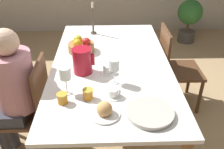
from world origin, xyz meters
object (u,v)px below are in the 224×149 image
chair_person_side (29,108)px  person_seated (12,88)px  wine_glass_water (114,66)px  fruit_bowl (81,46)px  red_pitcher (82,61)px  jam_jar_red (88,94)px  wine_glass_juice (65,75)px  chair_opposite (174,67)px  teacup_across (108,70)px  teacup_near_person (113,93)px  serving_tray (150,113)px  bread_plate (104,111)px  candlestick_tall (93,22)px  jam_jar_amber (62,98)px  potted_plant (189,17)px

chair_person_side → person_seated: 0.24m
wine_glass_water → fruit_bowl: wine_glass_water is taller
red_pitcher → jam_jar_red: (0.06, -0.34, -0.06)m
wine_glass_juice → jam_jar_red: wine_glass_juice is taller
chair_opposite → chair_person_side: bearing=-64.8°
chair_person_side → fruit_bowl: (0.41, 0.45, 0.34)m
teacup_across → teacup_near_person: bearing=-84.4°
wine_glass_juice → serving_tray: bearing=-24.8°
jam_jar_red → bread_plate: bearing=-57.4°
candlestick_tall → teacup_near_person: bearing=-81.3°
teacup_across → bread_plate: size_ratio=0.64×
jam_jar_amber → chair_opposite: bearing=43.0°
bread_plate → teacup_near_person: bearing=71.8°
bread_plate → candlestick_tall: (-0.11, 1.29, 0.09)m
teacup_across → serving_tray: 0.56m
person_seated → wine_glass_juice: 0.52m
person_seated → teacup_across: person_seated is taller
serving_tray → jam_jar_amber: jam_jar_amber is taller
teacup_near_person → jam_jar_red: bearing=-175.0°
wine_glass_water → serving_tray: size_ratio=0.65×
wine_glass_juice → potted_plant: 3.03m
chair_opposite → jam_jar_red: (-0.84, -0.89, 0.33)m
chair_opposite → candlestick_tall: 0.96m
teacup_near_person → fruit_bowl: (-0.26, 0.69, 0.03)m
chair_person_side → teacup_near_person: chair_person_side is taller
red_pitcher → teacup_near_person: bearing=-55.3°
jam_jar_amber → bread_plate: bearing=-25.2°
jam_jar_amber → fruit_bowl: bearing=84.9°
chair_opposite → wine_glass_water: 1.06m
jam_jar_red → candlestick_tall: bearing=90.0°
person_seated → wine_glass_juice: bearing=-110.4°
bread_plate → jam_jar_red: (-0.11, 0.17, 0.01)m
jam_jar_red → candlestick_tall: candlestick_tall is taller
bread_plate → potted_plant: size_ratio=0.27×
chair_person_side → bread_plate: size_ratio=4.58×
wine_glass_juice → serving_tray: size_ratio=0.68×
person_seated → teacup_near_person: 0.80m
serving_tray → potted_plant: size_ratio=0.42×
wine_glass_water → bread_plate: (-0.07, -0.36, -0.11)m
person_seated → wine_glass_water: 0.80m
fruit_bowl → teacup_across: bearing=-58.5°
teacup_near_person → candlestick_tall: candlestick_tall is taller
jam_jar_amber → candlestick_tall: (0.16, 1.16, 0.09)m
red_pitcher → fruit_bowl: 0.37m
teacup_across → jam_jar_amber: jam_jar_amber is taller
red_pitcher → candlestick_tall: candlestick_tall is taller
wine_glass_water → candlestick_tall: bearing=100.9°
fruit_bowl → candlestick_tall: bearing=76.9°
wine_glass_juice → jam_jar_amber: wine_glass_juice is taller
serving_tray → fruit_bowl: fruit_bowl is taller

